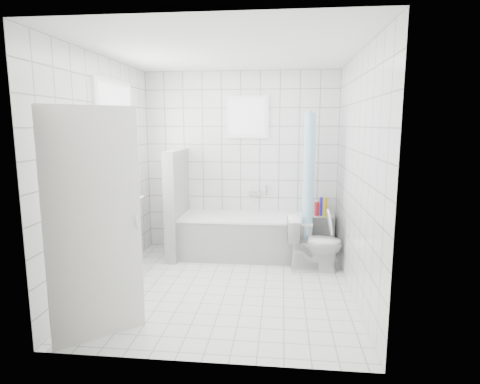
# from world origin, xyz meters

# --- Properties ---
(ground) EXTENTS (3.00, 3.00, 0.00)m
(ground) POSITION_xyz_m (0.00, 0.00, 0.00)
(ground) COLOR white
(ground) RESTS_ON ground
(ceiling) EXTENTS (3.00, 3.00, 0.00)m
(ceiling) POSITION_xyz_m (0.00, 0.00, 2.60)
(ceiling) COLOR white
(ceiling) RESTS_ON ground
(wall_back) EXTENTS (2.80, 0.02, 2.60)m
(wall_back) POSITION_xyz_m (0.00, 1.50, 1.30)
(wall_back) COLOR white
(wall_back) RESTS_ON ground
(wall_front) EXTENTS (2.80, 0.02, 2.60)m
(wall_front) POSITION_xyz_m (0.00, -1.50, 1.30)
(wall_front) COLOR white
(wall_front) RESTS_ON ground
(wall_left) EXTENTS (0.02, 3.00, 2.60)m
(wall_left) POSITION_xyz_m (-1.40, 0.00, 1.30)
(wall_left) COLOR white
(wall_left) RESTS_ON ground
(wall_right) EXTENTS (0.02, 3.00, 2.60)m
(wall_right) POSITION_xyz_m (1.40, 0.00, 1.30)
(wall_right) COLOR white
(wall_right) RESTS_ON ground
(window_left) EXTENTS (0.01, 0.90, 1.40)m
(window_left) POSITION_xyz_m (-1.35, 0.30, 1.60)
(window_left) COLOR white
(window_left) RESTS_ON wall_left
(window_back) EXTENTS (0.50, 0.01, 0.50)m
(window_back) POSITION_xyz_m (0.10, 1.46, 1.95)
(window_back) COLOR white
(window_back) RESTS_ON wall_back
(window_sill) EXTENTS (0.18, 1.02, 0.08)m
(window_sill) POSITION_xyz_m (-1.31, 0.30, 0.86)
(window_sill) COLOR white
(window_sill) RESTS_ON wall_left
(door) EXTENTS (0.62, 0.57, 2.00)m
(door) POSITION_xyz_m (-0.95, -1.21, 1.00)
(door) COLOR silver
(door) RESTS_ON ground
(bathtub) EXTENTS (1.80, 0.77, 0.58)m
(bathtub) POSITION_xyz_m (0.11, 1.12, 0.29)
(bathtub) COLOR white
(bathtub) RESTS_ON ground
(partition_wall) EXTENTS (0.15, 0.85, 1.50)m
(partition_wall) POSITION_xyz_m (-0.86, 1.07, 0.75)
(partition_wall) COLOR white
(partition_wall) RESTS_ON ground
(tiled_ledge) EXTENTS (0.40, 0.24, 0.55)m
(tiled_ledge) POSITION_xyz_m (1.16, 1.38, 0.28)
(tiled_ledge) COLOR white
(tiled_ledge) RESTS_ON ground
(toilet) EXTENTS (0.71, 0.42, 0.70)m
(toilet) POSITION_xyz_m (1.03, 0.65, 0.35)
(toilet) COLOR white
(toilet) RESTS_ON ground
(curtain_rod) EXTENTS (0.02, 0.80, 0.02)m
(curtain_rod) POSITION_xyz_m (0.95, 1.10, 2.00)
(curtain_rod) COLOR silver
(curtain_rod) RESTS_ON wall_back
(shower_curtain) EXTENTS (0.14, 0.48, 1.78)m
(shower_curtain) POSITION_xyz_m (0.95, 0.97, 1.10)
(shower_curtain) COLOR #50AFEB
(shower_curtain) RESTS_ON curtain_rod
(tub_faucet) EXTENTS (0.18, 0.06, 0.06)m
(tub_faucet) POSITION_xyz_m (0.21, 1.46, 0.85)
(tub_faucet) COLOR silver
(tub_faucet) RESTS_ON wall_back
(sill_bottles) EXTENTS (0.18, 0.74, 0.32)m
(sill_bottles) POSITION_xyz_m (-1.30, 0.26, 1.03)
(sill_bottles) COLOR #38FCFF
(sill_bottles) RESTS_ON window_sill
(ledge_bottles) EXTENTS (0.17, 0.14, 0.28)m
(ledge_bottles) POSITION_xyz_m (1.18, 1.36, 0.68)
(ledge_bottles) COLOR #261AD4
(ledge_bottles) RESTS_ON tiled_ledge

